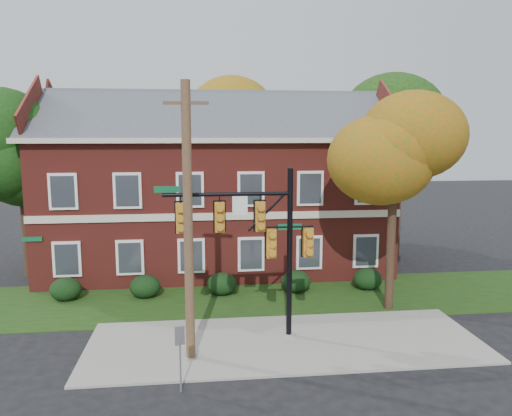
{
  "coord_description": "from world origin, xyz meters",
  "views": [
    {
      "loc": [
        -2.99,
        -15.7,
        7.41
      ],
      "look_at": [
        -0.83,
        3.0,
        4.62
      ],
      "focal_mm": 35.0,
      "sensor_mm": 36.0,
      "label": 1
    }
  ],
  "objects": [
    {
      "name": "ground",
      "position": [
        0.0,
        0.0,
        0.0
      ],
      "size": [
        120.0,
        120.0,
        0.0
      ],
      "primitive_type": "plane",
      "color": "black",
      "rests_on": "ground"
    },
    {
      "name": "hedge_right",
      "position": [
        1.5,
        6.7,
        0.53
      ],
      "size": [
        1.4,
        1.26,
        1.05
      ],
      "primitive_type": "ellipsoid",
      "color": "black",
      "rests_on": "ground"
    },
    {
      "name": "utility_pole",
      "position": [
        -3.34,
        0.14,
        4.6
      ],
      "size": [
        1.42,
        0.33,
        9.07
      ],
      "rotation": [
        0.0,
        0.0,
        -0.08
      ],
      "color": "brown",
      "rests_on": "ground"
    },
    {
      "name": "hedge_far_right",
      "position": [
        5.0,
        6.7,
        0.53
      ],
      "size": [
        1.4,
        1.26,
        1.05
      ],
      "primitive_type": "ellipsoid",
      "color": "black",
      "rests_on": "ground"
    },
    {
      "name": "tree_far_rear",
      "position": [
        -0.66,
        19.79,
        8.84
      ],
      "size": [
        6.84,
        6.46,
        11.52
      ],
      "color": "black",
      "rests_on": "ground"
    },
    {
      "name": "tree_right_rear",
      "position": [
        9.31,
        12.81,
        8.12
      ],
      "size": [
        6.3,
        5.95,
        10.62
      ],
      "color": "black",
      "rests_on": "ground"
    },
    {
      "name": "sidewalk",
      "position": [
        0.0,
        1.0,
        0.04
      ],
      "size": [
        14.0,
        5.0,
        0.08
      ],
      "primitive_type": "cube",
      "color": "gray",
      "rests_on": "ground"
    },
    {
      "name": "hedge_center",
      "position": [
        -2.0,
        6.7,
        0.53
      ],
      "size": [
        1.4,
        1.26,
        1.05
      ],
      "primitive_type": "ellipsoid",
      "color": "black",
      "rests_on": "ground"
    },
    {
      "name": "tree_near_right",
      "position": [
        5.22,
        3.87,
        6.67
      ],
      "size": [
        4.5,
        4.25,
        8.58
      ],
      "color": "black",
      "rests_on": "ground"
    },
    {
      "name": "traffic_signal",
      "position": [
        -0.91,
        1.49,
        3.87
      ],
      "size": [
        5.59,
        0.5,
        6.24
      ],
      "rotation": [
        0.0,
        0.0,
        0.01
      ],
      "color": "gray",
      "rests_on": "ground"
    },
    {
      "name": "hedge_left",
      "position": [
        -5.5,
        6.7,
        0.53
      ],
      "size": [
        1.4,
        1.26,
        1.05
      ],
      "primitive_type": "ellipsoid",
      "color": "black",
      "rests_on": "ground"
    },
    {
      "name": "apartment_building",
      "position": [
        -2.0,
        11.95,
        4.99
      ],
      "size": [
        18.8,
        8.8,
        9.74
      ],
      "color": "maroon",
      "rests_on": "ground"
    },
    {
      "name": "sign_post",
      "position": [
        -3.6,
        -2.0,
        1.35
      ],
      "size": [
        0.28,
        0.13,
        1.99
      ],
      "rotation": [
        0.0,
        0.0,
        0.34
      ],
      "color": "slate",
      "rests_on": "ground"
    },
    {
      "name": "grass_strip",
      "position": [
        0.0,
        6.0,
        0.02
      ],
      "size": [
        30.0,
        6.0,
        0.04
      ],
      "primitive_type": "cube",
      "color": "#193811",
      "rests_on": "ground"
    },
    {
      "name": "tree_left_rear",
      "position": [
        -11.73,
        10.84,
        6.68
      ],
      "size": [
        5.4,
        5.1,
        8.88
      ],
      "color": "black",
      "rests_on": "ground"
    },
    {
      "name": "hedge_far_left",
      "position": [
        -9.0,
        6.7,
        0.53
      ],
      "size": [
        1.4,
        1.26,
        1.05
      ],
      "primitive_type": "ellipsoid",
      "color": "black",
      "rests_on": "ground"
    }
  ]
}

